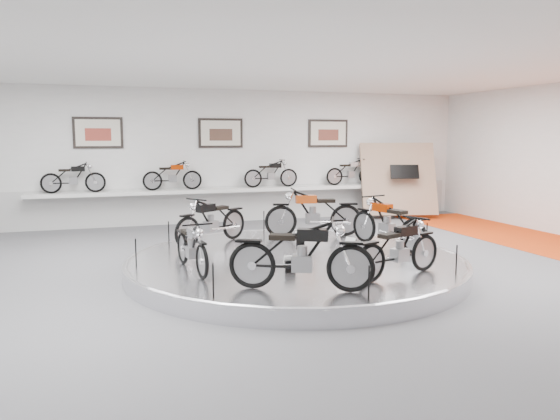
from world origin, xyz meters
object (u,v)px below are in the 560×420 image
object	(u,v)px
bike_e	(301,255)
bike_b	(314,213)
bike_c	(211,220)
bike_f	(399,248)
bike_a	(388,223)
display_platform	(296,265)
bike_d	(192,246)
shelf	(223,190)

from	to	relation	value
bike_e	bike_b	bearing A→B (deg)	92.31
bike_b	bike_e	bearing A→B (deg)	76.74
bike_c	bike_f	size ratio (longest dim) A/B	1.06
bike_b	bike_f	xyz separation A→B (m)	(-0.03, -3.83, -0.08)
bike_a	bike_f	size ratio (longest dim) A/B	1.10
bike_c	bike_f	distance (m)	4.41
display_platform	bike_f	xyz separation A→B (m)	(1.08, -1.93, 0.63)
bike_d	bike_f	xyz separation A→B (m)	(3.14, -1.45, 0.04)
bike_a	bike_c	world-z (taller)	bike_a
bike_d	bike_e	bearing A→B (deg)	31.66
bike_b	bike_d	bearing A→B (deg)	47.76
shelf	bike_d	size ratio (longest dim) A/B	7.39
bike_d	bike_a	bearing A→B (deg)	92.99
display_platform	bike_f	distance (m)	2.30
display_platform	shelf	bearing A→B (deg)	90.00
shelf	bike_c	bearing A→B (deg)	-105.43
bike_f	bike_d	bearing A→B (deg)	136.97
bike_f	bike_e	bearing A→B (deg)	169.61
display_platform	bike_a	distance (m)	2.21
bike_b	bike_f	size ratio (longest dim) A/B	1.16
bike_f	display_platform	bearing A→B (deg)	100.95
shelf	bike_b	size ratio (longest dim) A/B	5.77
display_platform	bike_e	size ratio (longest dim) A/B	3.46
bike_e	bike_d	bearing A→B (deg)	154.94
bike_a	bike_d	distance (m)	4.21
bike_c	bike_d	bearing A→B (deg)	37.62
shelf	bike_b	bearing A→B (deg)	-76.09
shelf	bike_f	world-z (taller)	bike_f
shelf	bike_d	distance (m)	7.19
display_platform	bike_b	xyz separation A→B (m)	(1.12, 1.89, 0.71)
bike_d	bike_e	distance (m)	2.17
bike_b	bike_d	world-z (taller)	bike_b
bike_a	bike_e	size ratio (longest dim) A/B	0.97
bike_b	bike_a	bearing A→B (deg)	131.29
shelf	bike_a	distance (m)	6.52
bike_a	bike_d	size ratio (longest dim) A/B	1.21
bike_d	bike_e	xyz separation A→B (m)	(1.35, -1.70, 0.11)
bike_e	bike_c	bearing A→B (deg)	124.42
bike_a	bike_e	world-z (taller)	bike_e
display_platform	bike_b	bearing A→B (deg)	59.50
bike_b	bike_c	distance (m)	2.39
shelf	bike_b	distance (m)	4.64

